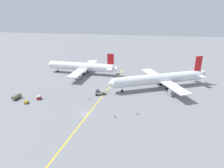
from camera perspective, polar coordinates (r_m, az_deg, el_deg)
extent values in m
plane|color=gray|center=(83.79, -7.66, -8.67)|extent=(600.00, 600.00, 0.00)
cube|color=yellow|center=(91.72, -4.64, -5.83)|extent=(8.30, 119.78, 0.01)
cylinder|color=white|center=(135.98, -9.11, 5.15)|extent=(45.81, 6.58, 5.44)
cone|color=white|center=(146.54, -17.92, 5.52)|extent=(2.92, 5.07, 5.00)
cone|color=white|center=(129.12, 0.80, 4.59)|extent=(3.71, 4.44, 4.35)
cube|color=white|center=(135.37, -8.19, 4.77)|extent=(7.50, 43.85, 0.44)
cube|color=white|center=(129.50, -0.29, 4.89)|extent=(3.53, 13.08, 0.28)
cube|color=red|center=(128.15, -0.42, 7.36)|extent=(4.41, 0.47, 7.11)
cylinder|color=#999EA3|center=(147.23, -6.83, 5.39)|extent=(4.26, 2.70, 2.60)
cylinder|color=#999EA3|center=(125.43, -10.55, 2.51)|extent=(4.26, 2.70, 2.60)
cylinder|color=slate|center=(132.73, -8.25, 3.24)|extent=(0.28, 0.28, 2.11)
cylinder|color=black|center=(133.04, -8.23, 2.81)|extent=(1.31, 0.58, 1.30)
cylinder|color=slate|center=(138.81, -7.25, 4.06)|extent=(0.28, 0.28, 2.11)
cylinder|color=black|center=(139.11, -7.23, 3.65)|extent=(1.31, 0.58, 1.30)
cylinder|color=slate|center=(144.61, -15.79, 4.11)|extent=(0.28, 0.28, 2.11)
cylinder|color=black|center=(144.90, -15.75, 3.71)|extent=(1.31, 0.58, 1.30)
cylinder|color=white|center=(111.03, 13.58, 1.52)|extent=(50.18, 29.62, 5.64)
cone|color=white|center=(100.76, -0.49, 0.15)|extent=(4.87, 5.89, 5.19)
cone|color=white|center=(126.64, 24.67, 2.53)|extent=(5.27, 5.66, 4.51)
cube|color=white|center=(112.60, 14.74, 1.22)|extent=(25.93, 42.08, 0.44)
cube|color=white|center=(124.91, 23.83, 2.69)|extent=(8.81, 13.02, 0.28)
cube|color=red|center=(123.09, 24.15, 5.57)|extent=(4.07, 2.34, 8.50)
cylinder|color=#999EA3|center=(122.89, 11.43, 2.23)|extent=(4.93, 4.24, 2.60)
cylinder|color=#999EA3|center=(102.97, 17.56, -1.97)|extent=(4.93, 4.24, 2.60)
cylinder|color=slate|center=(111.34, 15.92, -0.69)|extent=(0.28, 0.28, 2.37)
cylinder|color=black|center=(111.76, 15.86, -1.26)|extent=(1.41, 1.09, 1.30)
cylinder|color=slate|center=(116.78, 14.22, 0.46)|extent=(0.28, 0.28, 2.37)
cylinder|color=black|center=(117.17, 14.17, -0.08)|extent=(1.41, 1.09, 1.30)
cylinder|color=slate|center=(103.90, 3.00, -1.43)|extent=(0.28, 0.28, 2.37)
cylinder|color=black|center=(104.35, 2.99, -2.03)|extent=(1.41, 1.09, 1.30)
cube|color=gray|center=(100.98, -3.64, -2.54)|extent=(5.85, 4.74, 1.37)
cube|color=#333D47|center=(100.29, -4.30, -2.02)|extent=(2.63, 2.64, 0.90)
cylinder|color=#4C4C51|center=(101.96, -1.31, -2.18)|extent=(2.89, 1.74, 0.20)
sphere|color=orange|center=(100.05, -4.31, -1.68)|extent=(0.24, 0.24, 0.24)
cylinder|color=black|center=(99.76, -4.53, -3.29)|extent=(0.93, 0.70, 0.90)
cylinder|color=black|center=(101.94, -4.85, -2.76)|extent=(0.93, 0.70, 0.90)
cylinder|color=black|center=(100.61, -2.39, -3.03)|extent=(0.93, 0.70, 0.90)
cylinder|color=black|center=(102.78, -2.76, -2.51)|extent=(0.93, 0.70, 0.90)
cylinder|color=#666B4C|center=(106.18, -26.50, -3.44)|extent=(2.28, 4.13, 2.00)
cube|color=#4C4C51|center=(107.59, -25.80, -3.13)|extent=(1.88, 1.92, 1.80)
cylinder|color=black|center=(107.54, -26.43, -3.77)|extent=(0.24, 0.61, 0.60)
cylinder|color=black|center=(106.64, -25.87, -3.88)|extent=(0.24, 0.61, 0.60)
cylinder|color=black|center=(106.55, -26.95, -4.08)|extent=(0.24, 0.61, 0.60)
cylinder|color=black|center=(105.64, -26.39, -4.19)|extent=(0.24, 0.61, 0.60)
cube|color=red|center=(102.49, -20.81, -3.76)|extent=(2.26, 2.95, 1.00)
cube|color=#B2B2B7|center=(102.16, -20.87, -3.33)|extent=(2.37, 3.09, 0.12)
cylinder|color=black|center=(103.52, -21.06, -3.86)|extent=(0.38, 0.63, 0.60)
cylinder|color=black|center=(103.18, -20.31, -3.84)|extent=(0.38, 0.63, 0.60)
cylinder|color=black|center=(102.19, -21.24, -4.20)|extent=(0.38, 0.63, 0.60)
cylinder|color=black|center=(101.85, -20.48, -4.18)|extent=(0.38, 0.63, 0.60)
cube|color=gold|center=(99.82, -23.99, -4.85)|extent=(1.49, 1.98, 1.10)
cylinder|color=black|center=(99.07, -24.18, -4.56)|extent=(0.16, 0.16, 0.50)
cylinder|color=black|center=(100.95, -24.13, -4.93)|extent=(0.30, 0.63, 0.60)
cylinder|color=black|center=(100.35, -23.40, -4.97)|extent=(0.30, 0.63, 0.60)
cylinder|color=black|center=(99.74, -24.48, -5.30)|extent=(0.30, 0.63, 0.60)
cylinder|color=black|center=(99.14, -23.75, -5.34)|extent=(0.30, 0.63, 0.60)
cylinder|color=black|center=(82.70, 7.48, -8.74)|extent=(0.28, 0.28, 0.84)
cylinder|color=#D1E02D|center=(82.35, 7.50, -8.31)|extent=(0.36, 0.36, 0.59)
sphere|color=beige|center=(82.16, 7.52, -8.06)|extent=(0.23, 0.23, 0.23)
cylinder|color=#F24C19|center=(82.48, 7.66, -8.17)|extent=(0.05, 0.05, 0.40)
cylinder|color=black|center=(80.13, 0.81, -9.56)|extent=(0.28, 0.28, 0.87)
cylinder|color=#D1E02D|center=(79.76, 0.81, -9.10)|extent=(0.36, 0.36, 0.62)
sphere|color=#9E704C|center=(79.55, 0.82, -8.84)|extent=(0.24, 0.24, 0.24)
cylinder|color=#2D3351|center=(95.99, -6.62, -4.40)|extent=(0.28, 0.28, 0.79)
cylinder|color=#D1E02D|center=(95.71, -6.63, -4.03)|extent=(0.36, 0.36, 0.56)
sphere|color=tan|center=(95.55, -6.64, -3.82)|extent=(0.21, 0.21, 0.21)
cylinder|color=#F24C19|center=(95.93, -6.60, -3.90)|extent=(0.05, 0.05, 0.40)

